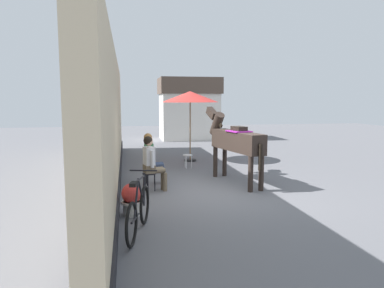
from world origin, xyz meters
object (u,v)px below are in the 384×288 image
at_px(spare_stool_white, 188,156).
at_px(seated_visitor_far, 151,156).
at_px(seated_visitor_near, 152,161).
at_px(leaning_bicycle, 139,211).
at_px(flower_planter_near, 132,199).
at_px(cafe_parasol, 190,97).
at_px(saddled_horse_center, 234,141).

bearing_deg(spare_stool_white, seated_visitor_far, -122.83).
relative_size(seated_visitor_near, leaning_bicycle, 0.81).
xyz_separation_m(seated_visitor_near, leaning_bicycle, (-0.43, -2.82, -0.38)).
xyz_separation_m(seated_visitor_far, flower_planter_near, (-0.57, -2.53, -0.44)).
bearing_deg(cafe_parasol, leaning_bicycle, -106.98).
relative_size(saddled_horse_center, leaning_bicycle, 1.72).
bearing_deg(seated_visitor_far, spare_stool_white, 57.17).
xyz_separation_m(seated_visitor_far, saddled_horse_center, (2.26, -0.14, 0.38)).
height_order(cafe_parasol, spare_stool_white, cafe_parasol).
xyz_separation_m(flower_planter_near, leaning_bicycle, (0.10, -1.05, 0.06)).
bearing_deg(flower_planter_near, saddled_horse_center, 40.12).
relative_size(seated_visitor_far, leaning_bicycle, 0.81).
bearing_deg(seated_visitor_far, leaning_bicycle, -97.57).
height_order(saddled_horse_center, leaning_bicycle, saddled_horse_center).
xyz_separation_m(seated_visitor_near, cafe_parasol, (1.73, 4.25, 1.59)).
distance_m(leaning_bicycle, cafe_parasol, 7.65).
bearing_deg(spare_stool_white, leaning_bicycle, -107.83).
relative_size(seated_visitor_near, flower_planter_near, 2.17).
xyz_separation_m(flower_planter_near, spare_stool_white, (1.92, 4.62, 0.07)).
bearing_deg(flower_planter_near, leaning_bicycle, -84.78).
distance_m(flower_planter_near, spare_stool_white, 5.00).
bearing_deg(leaning_bicycle, seated_visitor_far, 82.43).
relative_size(seated_visitor_far, saddled_horse_center, 0.47).
bearing_deg(seated_visitor_near, flower_planter_near, -106.46).
height_order(seated_visitor_far, leaning_bicycle, seated_visitor_far).
distance_m(seated_visitor_near, leaning_bicycle, 2.88).
height_order(seated_visitor_near, spare_stool_white, seated_visitor_near).
bearing_deg(spare_stool_white, seated_visitor_near, -116.11).
distance_m(seated_visitor_far, leaning_bicycle, 3.63).
height_order(flower_planter_near, cafe_parasol, cafe_parasol).
xyz_separation_m(seated_visitor_far, spare_stool_white, (1.35, 2.09, -0.38)).
relative_size(seated_visitor_far, spare_stool_white, 3.02).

